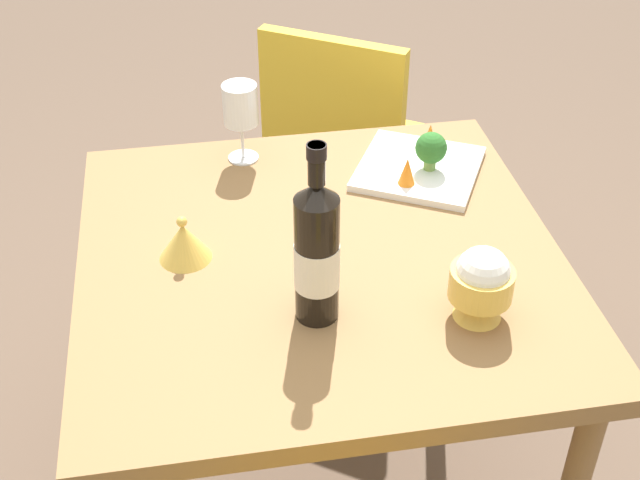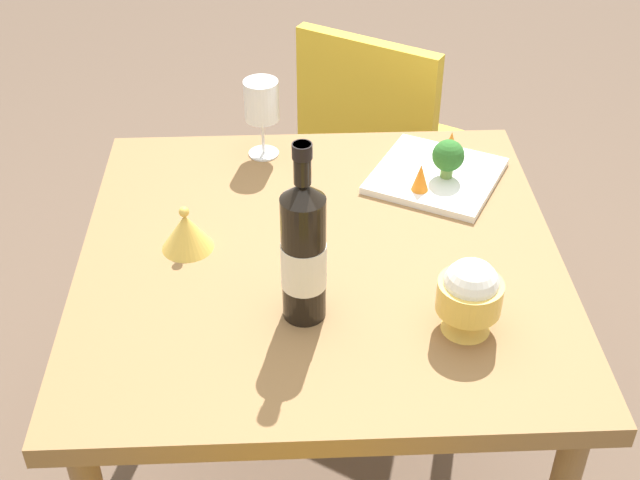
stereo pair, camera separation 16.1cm
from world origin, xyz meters
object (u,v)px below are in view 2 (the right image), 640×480
chair_near_window (377,139)px  serving_plate (436,176)px  rice_bowl (470,295)px  carrot_garnish_right (421,177)px  wine_glass (261,103)px  carrot_garnish_left (451,144)px  wine_bottle (304,252)px  rice_bowl_lid (186,231)px  broccoli_floret (448,156)px

chair_near_window → serving_plate: (0.53, 0.07, 0.21)m
rice_bowl → carrot_garnish_right: size_ratio=2.33×
wine_glass → carrot_garnish_left: (0.06, 0.41, -0.08)m
wine_bottle → carrot_garnish_right: size_ratio=5.59×
carrot_garnish_right → rice_bowl_lid: bearing=-71.5°
rice_bowl → serving_plate: bearing=177.3°
rice_bowl_lid → serving_plate: bearing=113.4°
serving_plate → rice_bowl: bearing=-2.7°
rice_bowl_lid → serving_plate: rice_bowl_lid is taller
rice_bowl_lid → carrot_garnish_left: bearing=117.4°
carrot_garnish_left → carrot_garnish_right: bearing=-33.2°
rice_bowl_lid → carrot_garnish_left: rice_bowl_lid is taller
wine_bottle → rice_bowl_lid: size_ratio=3.39×
wine_glass → serving_plate: 0.41m
chair_near_window → wine_glass: bearing=-94.1°
rice_bowl → rice_bowl_lid: (-0.25, -0.49, -0.04)m
wine_glass → rice_bowl: 0.69m
chair_near_window → broccoli_floret: size_ratio=9.91×
wine_bottle → rice_bowl: (0.05, 0.27, -0.06)m
carrot_garnish_right → broccoli_floret: bearing=127.3°
rice_bowl_lid → carrot_garnish_right: 0.49m
chair_near_window → serving_plate: size_ratio=2.51×
wine_glass → carrot_garnish_right: wine_glass is taller
rice_bowl → carrot_garnish_right: rice_bowl is taller
chair_near_window → wine_bottle: 1.03m
wine_bottle → chair_near_window: bearing=166.5°
chair_near_window → carrot_garnish_right: (0.59, 0.02, 0.25)m
wine_glass → carrot_garnish_right: size_ratio=2.95×
chair_near_window → carrot_garnish_right: chair_near_window is taller
serving_plate → carrot_garnish_right: bearing=-34.7°
wine_bottle → carrot_garnish_right: wine_bottle is taller
wine_bottle → serving_plate: wine_bottle is taller
rice_bowl_lid → broccoli_floret: 0.57m
rice_bowl → rice_bowl_lid: bearing=-117.1°
rice_bowl_lid → broccoli_floret: bearing=111.1°
rice_bowl → carrot_garnish_right: bearing=-176.8°
rice_bowl → rice_bowl_lid: size_ratio=1.42×
broccoli_floret → carrot_garnish_right: 0.08m
rice_bowl → rice_bowl_lid: rice_bowl is taller
wine_bottle → rice_bowl_lid: bearing=-132.5°
wine_glass → rice_bowl_lid: wine_glass is taller
wine_glass → chair_near_window: bearing=143.1°
wine_bottle → rice_bowl: size_ratio=2.40×
carrot_garnish_right → chair_near_window: bearing=-177.9°
chair_near_window → wine_glass: size_ratio=4.75×
serving_plate → broccoli_floret: 0.06m
wine_glass → carrot_garnish_left: 0.42m
rice_bowl → serving_plate: (-0.47, 0.02, -0.07)m
chair_near_window → carrot_garnish_left: 0.53m
wine_bottle → carrot_garnish_left: (-0.49, 0.33, -0.09)m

